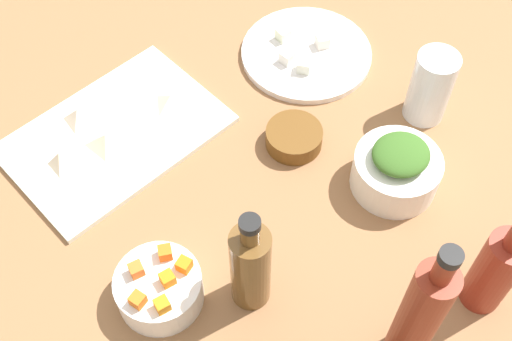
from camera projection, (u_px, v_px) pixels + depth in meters
The scene contains 25 objects.
tabletop at pixel (256, 194), 103.40cm from camera, with size 190.00×190.00×3.00cm, color #90633F.
cutting_board at pixel (115, 135), 107.67cm from camera, with size 34.19×23.18×1.00cm, color white.
plate_tofu at pixel (306, 53), 118.19cm from camera, with size 23.48×23.48×1.20cm, color white.
bowl_greens at pixel (396, 172), 100.15cm from camera, with size 13.40×13.40×6.32cm, color white.
bowl_carrots at pixel (159, 289), 89.64cm from camera, with size 12.02×12.02×5.29cm, color white.
bowl_small_side at pixel (294, 137), 105.95cm from camera, with size 9.24×9.24×3.20cm, color brown.
bottle_0 at pixel (496, 269), 85.20cm from camera, with size 5.68×5.68×20.48cm.
bottle_1 at pixel (419, 316), 77.66cm from camera, with size 5.09×5.09×27.69cm.
bottle_2 at pixel (250, 266), 85.38cm from camera, with size 5.46×5.46×19.75cm.
drinking_glass_0 at pixel (431, 87), 105.67cm from camera, with size 6.85×6.85×13.00cm, color white.
carrot_cube_0 at pixel (165, 253), 88.85cm from camera, with size 1.80×1.80×1.80cm, color orange.
carrot_cube_1 at pixel (168, 279), 86.63cm from camera, with size 1.80×1.80×1.80cm, color orange.
carrot_cube_2 at pixel (136, 270), 87.38cm from camera, with size 1.80×1.80×1.80cm, color orange.
carrot_cube_3 at pixel (138, 300), 84.91cm from camera, with size 1.80×1.80×1.80cm, color orange.
carrot_cube_4 at pixel (184, 265), 87.79cm from camera, with size 1.80×1.80×1.80cm, color orange.
carrot_cube_5 at pixel (162, 305), 84.51cm from camera, with size 1.80×1.80×1.80cm, color orange.
chopped_greens_mound at pixel (401, 154), 96.39cm from camera, with size 8.88×8.25×2.83cm, color #386423.
tofu_cube_0 at pixel (322, 41), 117.57cm from camera, with size 2.20×2.20×2.20cm, color white.
tofu_cube_1 at pixel (287, 57), 115.29cm from camera, with size 2.20×2.20×2.20cm, color white.
tofu_cube_2 at pixel (283, 34), 118.56cm from camera, with size 2.20×2.20×2.20cm, color #E8F0CC.
tofu_cube_3 at pixel (304, 66), 114.06cm from camera, with size 2.20×2.20×2.20cm, color white.
dumpling_0 at pixel (171, 100), 110.05cm from camera, with size 5.00×4.47×2.01cm, color beige.
dumpling_1 at pixel (106, 140), 104.75cm from camera, with size 5.49×4.80×2.62cm, color beige.
dumpling_2 at pixel (61, 158), 102.48cm from camera, with size 4.01×3.54×2.93cm, color beige.
dumpling_3 at pixel (79, 115), 107.60cm from camera, with size 4.32×4.27×2.81cm, color beige.
Camera 1 is at (36.71, 42.37, 88.47)cm, focal length 45.93 mm.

